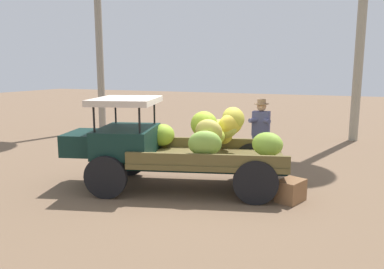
# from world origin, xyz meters

# --- Properties ---
(ground_plane) EXTENTS (60.00, 60.00, 0.00)m
(ground_plane) POSITION_xyz_m (0.00, 0.00, 0.00)
(ground_plane) COLOR brown
(truck) EXTENTS (4.66, 2.72, 1.85)m
(truck) POSITION_xyz_m (0.16, 0.11, 0.92)
(truck) COLOR #102B26
(truck) RESTS_ON ground
(farmer) EXTENTS (0.53, 0.47, 1.73)m
(farmer) POSITION_xyz_m (-1.23, -1.86, 0.99)
(farmer) COLOR #4A5774
(farmer) RESTS_ON ground
(wooden_crate) EXTENTS (0.54, 0.63, 0.41)m
(wooden_crate) POSITION_xyz_m (-2.24, 0.04, 0.20)
(wooden_crate) COLOR brown
(wooden_crate) RESTS_ON ground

